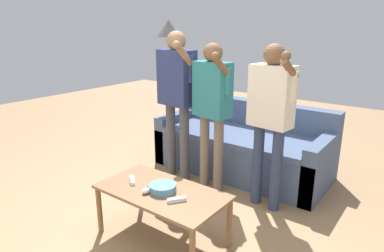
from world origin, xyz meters
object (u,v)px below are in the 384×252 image
object	(u,v)px
snack_bowl	(163,188)
player_right	(271,109)
couch	(243,147)
game_remote_wand_far	(165,188)
player_center	(212,101)
coffee_table	(162,196)
game_remote_wand_near	(177,200)
game_remote_nunchuk	(147,190)
player_left	(177,89)
game_remote_wand_spare	(132,180)
floor_lamp	(169,40)

from	to	relation	value
snack_bowl	player_right	bearing A→B (deg)	67.35
snack_bowl	player_right	distance (m)	1.20
couch	game_remote_wand_far	xyz separation A→B (m)	(0.17, -1.61, 0.16)
snack_bowl	player_center	distance (m)	1.14
couch	coffee_table	xyz separation A→B (m)	(0.15, -1.64, 0.09)
player_right	game_remote_wand_near	xyz separation A→B (m)	(-0.23, -1.07, -0.52)
player_center	game_remote_wand_far	size ratio (longest dim) A/B	10.09
couch	player_right	xyz separation A→B (m)	(0.59, -0.63, 0.68)
couch	player_right	size ratio (longest dim) A/B	1.29
coffee_table	game_remote_wand_near	distance (m)	0.23
couch	game_remote_nunchuk	xyz separation A→B (m)	(0.09, -1.74, 0.17)
player_center	game_remote_wand_near	distance (m)	1.25
player_left	game_remote_wand_near	xyz separation A→B (m)	(0.87, -1.07, -0.58)
coffee_table	player_left	distance (m)	1.37
player_left	game_remote_wand_far	xyz separation A→B (m)	(0.68, -0.98, -0.58)
coffee_table	player_right	distance (m)	1.24
game_remote_nunchuk	player_left	world-z (taller)	player_left
player_left	couch	bearing A→B (deg)	51.02
game_remote_nunchuk	couch	bearing A→B (deg)	92.89
snack_bowl	coffee_table	bearing A→B (deg)	168.65
couch	player_right	bearing A→B (deg)	-47.01
player_right	game_remote_wand_near	world-z (taller)	player_right
snack_bowl	couch	bearing A→B (deg)	95.94
coffee_table	player_center	world-z (taller)	player_center
player_left	game_remote_wand_spare	bearing A→B (deg)	-70.84
couch	player_center	bearing A→B (deg)	-93.99
player_left	game_remote_wand_near	bearing A→B (deg)	-50.92
game_remote_wand_near	player_right	bearing A→B (deg)	77.86
player_left	game_remote_wand_near	size ratio (longest dim) A/B	11.90
player_center	game_remote_wand_near	world-z (taller)	player_center
game_remote_nunchuk	game_remote_wand_far	world-z (taller)	game_remote_nunchuk
floor_lamp	player_right	xyz separation A→B (m)	(1.79, -0.70, -0.53)
player_right	game_remote_wand_far	xyz separation A→B (m)	(-0.42, -0.98, -0.52)
game_remote_nunchuk	player_right	bearing A→B (deg)	65.54
floor_lamp	game_remote_wand_far	xyz separation A→B (m)	(1.37, -1.67, -1.05)
floor_lamp	player_center	xyz separation A→B (m)	(1.16, -0.70, -0.54)
floor_lamp	player_left	world-z (taller)	floor_lamp
coffee_table	player_center	bearing A→B (deg)	101.04
coffee_table	snack_bowl	world-z (taller)	snack_bowl
game_remote_nunchuk	game_remote_wand_far	bearing A→B (deg)	58.00
couch	game_remote_wand_far	size ratio (longest dim) A/B	13.14
game_remote_nunchuk	coffee_table	bearing A→B (deg)	58.25
player_left	game_remote_wand_near	world-z (taller)	player_left
game_remote_wand_near	game_remote_wand_spare	world-z (taller)	same
player_center	player_left	bearing A→B (deg)	179.39
player_center	game_remote_wand_spare	bearing A→B (deg)	-95.68
game_remote_nunchuk	player_left	size ratio (longest dim) A/B	0.05
player_left	player_center	distance (m)	0.47
floor_lamp	game_remote_wand_near	xyz separation A→B (m)	(1.56, -1.76, -1.05)
snack_bowl	floor_lamp	bearing A→B (deg)	128.91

